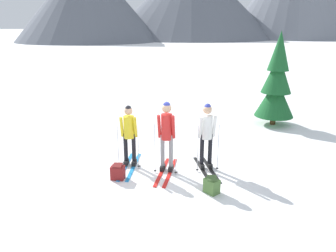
# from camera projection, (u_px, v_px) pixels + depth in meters

# --- Properties ---
(ground_plane) EXTENTS (400.00, 400.00, 0.00)m
(ground_plane) POSITION_uv_depth(u_px,v_px,m) (164.00, 167.00, 8.87)
(ground_plane) COLOR white
(skier_in_yellow) EXTENTS (0.61, 1.80, 1.67)m
(skier_in_yellow) POSITION_uv_depth(u_px,v_px,m) (129.00, 134.00, 8.70)
(skier_in_yellow) COLOR #1E84D1
(skier_in_yellow) RESTS_ON ground
(skier_in_red) EXTENTS (0.61, 1.75, 1.85)m
(skier_in_red) POSITION_uv_depth(u_px,v_px,m) (167.00, 133.00, 8.33)
(skier_in_red) COLOR red
(skier_in_red) RESTS_ON ground
(skier_in_white) EXTENTS (0.66, 1.68, 1.77)m
(skier_in_white) POSITION_uv_depth(u_px,v_px,m) (206.00, 132.00, 8.51)
(skier_in_white) COLOR black
(skier_in_white) RESTS_ON ground
(pine_tree_near) EXTENTS (1.43, 1.43, 3.46)m
(pine_tree_near) POSITION_uv_depth(u_px,v_px,m) (277.00, 83.00, 12.14)
(pine_tree_near) COLOR #51381E
(pine_tree_near) RESTS_ON ground
(backpack_on_snow_front) EXTENTS (0.35, 0.28, 0.38)m
(backpack_on_snow_front) POSITION_uv_depth(u_px,v_px,m) (118.00, 172.00, 8.14)
(backpack_on_snow_front) COLOR maroon
(backpack_on_snow_front) RESTS_ON ground
(backpack_on_snow_beside) EXTENTS (0.39, 0.40, 0.38)m
(backpack_on_snow_beside) POSITION_uv_depth(u_px,v_px,m) (212.00, 185.00, 7.47)
(backpack_on_snow_beside) COLOR #4C7238
(backpack_on_snow_beside) RESTS_ON ground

